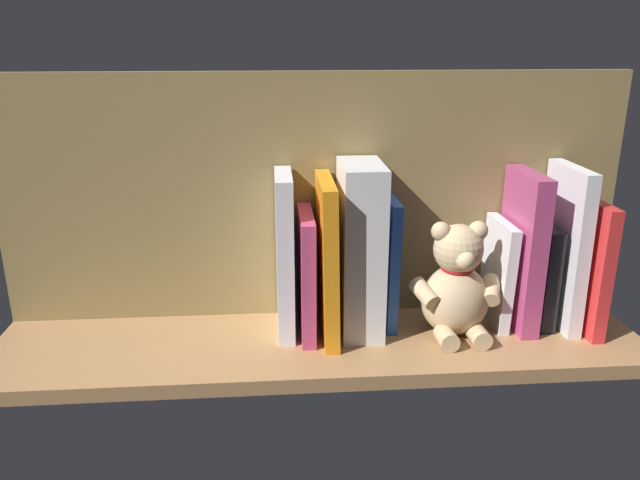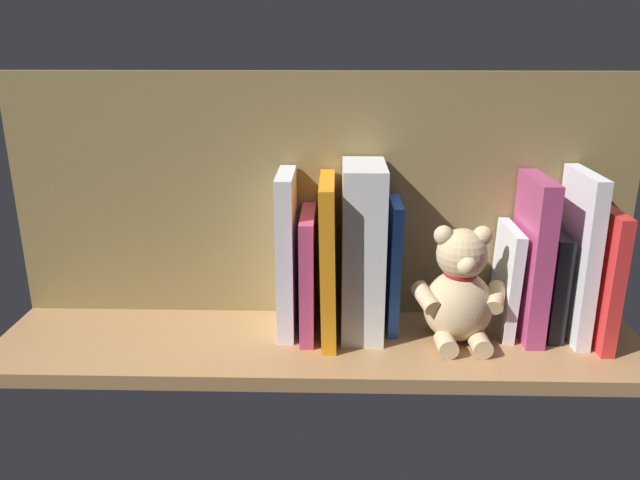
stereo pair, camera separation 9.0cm
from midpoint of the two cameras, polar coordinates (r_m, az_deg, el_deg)
ground_plane at (r=96.73cm, az=-2.70°, el=-9.52°), size 98.17×24.37×2.20cm
shelf_back_panel at (r=98.54cm, az=-3.08°, el=3.88°), size 98.17×1.50×38.99cm
book_0 at (r=103.02cm, az=20.83°, el=-2.04°), size 2.01×14.57×20.63cm
book_1 at (r=101.74cm, az=19.25°, el=-0.66°), size 2.45×12.83×25.48cm
book_2 at (r=102.86cm, az=17.16°, el=-2.95°), size 2.29×10.93×16.32cm
book_3 at (r=99.55cm, az=15.66°, el=-0.97°), size 2.83×12.49×24.63cm
book_4 at (r=100.58cm, az=13.60°, el=-2.98°), size 2.14×10.82×16.81cm
teddy_bear at (r=95.48cm, az=9.78°, el=-4.19°), size 14.61×11.71×18.01cm
book_5 at (r=96.71cm, az=3.77°, el=-2.17°), size 1.76×9.35×20.53cm
dictionary_thick_white at (r=93.69cm, az=1.00°, el=-0.90°), size 6.26×12.25×26.39cm
book_6 at (r=92.66cm, az=-2.12°, el=-1.81°), size 2.66×14.67×24.37cm
book_7 at (r=94.31cm, az=-3.99°, el=-3.19°), size 2.08×13.02×19.06cm
book_8 at (r=93.99cm, az=-6.01°, el=-1.41°), size 2.50×11.57×24.95cm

